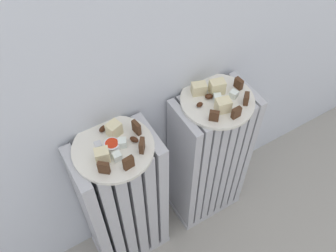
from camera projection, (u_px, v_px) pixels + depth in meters
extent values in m
cube|color=#B2B2B7|center=(131.00, 238.00, 1.58)|extent=(0.28, 0.18, 0.03)
cube|color=#B2B2B7|center=(93.00, 217.00, 1.29)|extent=(0.04, 0.18, 0.63)
cube|color=#B2B2B7|center=(105.00, 211.00, 1.30)|extent=(0.04, 0.18, 0.63)
cube|color=#B2B2B7|center=(118.00, 204.00, 1.32)|extent=(0.04, 0.18, 0.63)
cube|color=#B2B2B7|center=(129.00, 198.00, 1.33)|extent=(0.04, 0.18, 0.63)
cube|color=#B2B2B7|center=(141.00, 192.00, 1.35)|extent=(0.04, 0.18, 0.63)
cube|color=#B2B2B7|center=(152.00, 186.00, 1.36)|extent=(0.04, 0.18, 0.63)
cube|color=#B2B2B7|center=(203.00, 198.00, 1.70)|extent=(0.28, 0.18, 0.03)
cube|color=#B2B2B7|center=(182.00, 171.00, 1.40)|extent=(0.03, 0.18, 0.63)
cube|color=#B2B2B7|center=(190.00, 167.00, 1.42)|extent=(0.03, 0.18, 0.63)
cube|color=#B2B2B7|center=(197.00, 163.00, 1.43)|extent=(0.03, 0.18, 0.63)
cube|color=#B2B2B7|center=(205.00, 159.00, 1.44)|extent=(0.03, 0.18, 0.63)
cube|color=#B2B2B7|center=(213.00, 156.00, 1.45)|extent=(0.03, 0.18, 0.63)
cube|color=#B2B2B7|center=(220.00, 152.00, 1.46)|extent=(0.03, 0.18, 0.63)
cube|color=#B2B2B7|center=(227.00, 148.00, 1.47)|extent=(0.03, 0.18, 0.63)
cube|color=#B2B2B7|center=(234.00, 144.00, 1.48)|extent=(0.03, 0.18, 0.63)
cylinder|color=silver|center=(113.00, 148.00, 1.07)|extent=(0.24, 0.24, 0.01)
cylinder|color=silver|center=(217.00, 100.00, 1.19)|extent=(0.24, 0.24, 0.01)
cube|color=#472B19|center=(104.00, 168.00, 1.00)|extent=(0.03, 0.03, 0.04)
cube|color=#472B19|center=(128.00, 163.00, 1.01)|extent=(0.03, 0.02, 0.04)
cube|color=#472B19|center=(142.00, 146.00, 1.05)|extent=(0.03, 0.03, 0.04)
cube|color=#472B19|center=(136.00, 128.00, 1.09)|extent=(0.02, 0.03, 0.04)
cube|color=beige|center=(114.00, 129.00, 1.08)|extent=(0.05, 0.04, 0.04)
cube|color=beige|center=(102.00, 155.00, 1.03)|extent=(0.05, 0.04, 0.04)
cube|color=white|center=(122.00, 143.00, 1.06)|extent=(0.03, 0.03, 0.02)
cube|color=white|center=(117.00, 156.00, 1.03)|extent=(0.02, 0.02, 0.02)
ellipsoid|color=#3D1E0F|center=(134.00, 140.00, 1.08)|extent=(0.03, 0.03, 0.02)
ellipsoid|color=#3D1E0F|center=(103.00, 129.00, 1.10)|extent=(0.03, 0.02, 0.02)
cylinder|color=white|center=(112.00, 145.00, 1.06)|extent=(0.05, 0.05, 0.02)
cylinder|color=red|center=(112.00, 144.00, 1.06)|extent=(0.04, 0.04, 0.01)
cube|color=#472B19|center=(214.00, 116.00, 1.12)|extent=(0.03, 0.03, 0.04)
cube|color=#472B19|center=(236.00, 113.00, 1.13)|extent=(0.03, 0.02, 0.04)
cube|color=#472B19|center=(246.00, 99.00, 1.16)|extent=(0.03, 0.03, 0.04)
cube|color=#472B19|center=(239.00, 83.00, 1.21)|extent=(0.02, 0.03, 0.04)
cube|color=beige|center=(223.00, 105.00, 1.14)|extent=(0.05, 0.04, 0.04)
cube|color=beige|center=(217.00, 87.00, 1.19)|extent=(0.06, 0.05, 0.05)
cube|color=beige|center=(199.00, 89.00, 1.19)|extent=(0.05, 0.04, 0.04)
cube|color=white|center=(234.00, 94.00, 1.19)|extent=(0.03, 0.03, 0.02)
cube|color=white|center=(217.00, 98.00, 1.18)|extent=(0.03, 0.03, 0.02)
ellipsoid|color=#3D1E0F|center=(209.00, 96.00, 1.18)|extent=(0.03, 0.03, 0.02)
ellipsoid|color=#3D1E0F|center=(200.00, 105.00, 1.16)|extent=(0.02, 0.02, 0.01)
cube|color=silver|center=(104.00, 159.00, 1.04)|extent=(0.02, 0.07, 0.00)
cube|color=silver|center=(98.00, 144.00, 1.07)|extent=(0.02, 0.02, 0.00)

